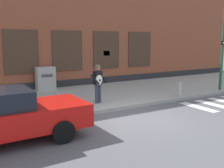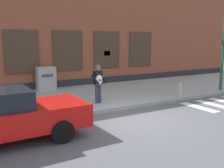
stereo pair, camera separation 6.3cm
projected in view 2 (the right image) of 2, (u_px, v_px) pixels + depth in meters
name	position (u px, v px, depth m)	size (l,w,h in m)	color
ground_plane	(138.00, 119.00, 9.68)	(160.00, 160.00, 0.00)	#56565B
sidewalk	(89.00, 96.00, 13.29)	(28.00, 5.76, 0.14)	#9E9E99
building_backdrop	(56.00, 20.00, 16.78)	(28.00, 4.06, 8.32)	brown
red_car	(4.00, 116.00, 7.34)	(4.64, 2.07, 1.53)	red
busker	(98.00, 82.00, 11.39)	(0.77, 0.63, 1.68)	#33384C
utility_box	(46.00, 78.00, 14.51)	(1.02, 0.61, 1.29)	#ADADA8
fire_hydrant	(180.00, 89.00, 12.93)	(0.38, 0.20, 0.70)	#B2ADA8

